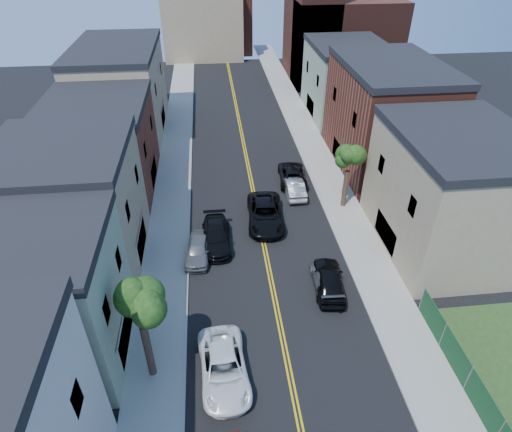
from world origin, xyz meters
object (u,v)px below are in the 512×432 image
object	(u,v)px
dark_car_right_far	(292,174)
black_suv_lane	(265,214)
black_car_right	(329,280)
grey_car_right	(326,280)
black_car_left	(216,236)
grey_car_left	(198,249)
white_pickup	(224,368)
silver_car_right	(294,187)

from	to	relation	value
dark_car_right_far	black_suv_lane	xyz separation A→B (m)	(-3.59, -6.87, 0.13)
black_suv_lane	black_car_right	bearing A→B (deg)	-64.48
grey_car_right	black_car_right	distance (m)	0.30
black_car_left	dark_car_right_far	xyz separation A→B (m)	(7.89, 9.45, -0.03)
grey_car_right	black_car_right	xyz separation A→B (m)	(0.16, -0.17, 0.18)
black_car_right	dark_car_right_far	size ratio (longest dim) A/B	0.90
black_car_left	grey_car_right	xyz separation A→B (m)	(7.60, -5.85, -0.13)
grey_car_left	black_suv_lane	size ratio (longest dim) A/B	0.69
grey_car_right	black_suv_lane	xyz separation A→B (m)	(-3.30, 8.43, 0.23)
white_pickup	black_car_left	size ratio (longest dim) A/B	1.05
white_pickup	grey_car_right	world-z (taller)	white_pickup
grey_car_left	white_pickup	bearing A→B (deg)	-77.00
white_pickup	grey_car_left	distance (m)	10.99
grey_car_right	white_pickup	bearing A→B (deg)	43.27
black_car_right	black_suv_lane	world-z (taller)	black_suv_lane
black_car_left	dark_car_right_far	world-z (taller)	black_car_left
white_pickup	dark_car_right_far	distance (m)	23.19
grey_car_left	black_car_left	bearing A→B (deg)	50.48
black_car_right	silver_car_right	xyz separation A→B (m)	(-0.16, 12.97, -0.07)
black_car_left	grey_car_right	size ratio (longest dim) A/B	1.19
white_pickup	black_suv_lane	xyz separation A→B (m)	(4.30, 14.94, 0.09)
grey_car_right	black_car_right	size ratio (longest dim) A/B	0.93
silver_car_right	black_suv_lane	size ratio (longest dim) A/B	0.73
black_car_left	black_suv_lane	size ratio (longest dim) A/B	0.85
grey_car_right	dark_car_right_far	xyz separation A→B (m)	(0.29, 15.30, 0.10)
black_car_left	silver_car_right	world-z (taller)	black_car_left
grey_car_left	black_car_right	xyz separation A→B (m)	(9.22, -4.55, 0.09)
silver_car_right	dark_car_right_far	world-z (taller)	silver_car_right
grey_car_right	black_car_right	world-z (taller)	black_car_right
white_pickup	black_suv_lane	distance (m)	15.54
grey_car_left	grey_car_right	distance (m)	10.06
grey_car_left	dark_car_right_far	world-z (taller)	dark_car_right_far
white_pickup	grey_car_right	xyz separation A→B (m)	(7.60, 6.51, -0.14)
black_suv_lane	grey_car_left	bearing A→B (deg)	-141.31
black_car_left	black_car_right	bearing A→B (deg)	-38.40
white_pickup	grey_car_left	bearing A→B (deg)	93.83
grey_car_left	black_car_left	world-z (taller)	black_car_left
white_pickup	black_car_right	xyz separation A→B (m)	(7.76, 6.33, 0.04)
grey_car_left	grey_car_right	xyz separation A→B (m)	(9.06, -4.38, -0.09)
dark_car_right_far	black_suv_lane	world-z (taller)	black_suv_lane
grey_car_left	black_car_right	distance (m)	10.29
black_suv_lane	white_pickup	bearing A→B (deg)	-102.46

